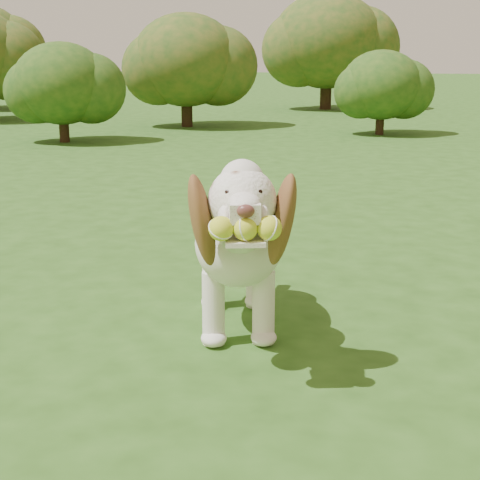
# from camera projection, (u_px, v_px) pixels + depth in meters

# --- Properties ---
(ground) EXTENTS (80.00, 80.00, 0.00)m
(ground) POSITION_uv_depth(u_px,v_px,m) (161.00, 300.00, 3.78)
(ground) COLOR #254A15
(ground) RESTS_ON ground
(dog) EXTENTS (0.68, 1.30, 0.85)m
(dog) POSITION_uv_depth(u_px,v_px,m) (237.00, 235.00, 3.25)
(dog) COLOR white
(dog) RESTS_ON ground
(shrub_a) EXTENTS (1.32, 1.32, 1.37)m
(shrub_a) POSITION_uv_depth(u_px,v_px,m) (61.00, 84.00, 10.10)
(shrub_a) COLOR #382314
(shrub_a) RESTS_ON ground
(shrub_i) EXTENTS (2.38, 2.38, 2.46)m
(shrub_i) POSITION_uv_depth(u_px,v_px,m) (327.00, 41.00, 15.69)
(shrub_i) COLOR #382314
(shrub_i) RESTS_ON ground
(shrub_b) EXTENTS (1.79, 1.79, 1.86)m
(shrub_b) POSITION_uv_depth(u_px,v_px,m) (186.00, 60.00, 12.12)
(shrub_b) COLOR #382314
(shrub_b) RESTS_ON ground
(shrub_c) EXTENTS (1.22, 1.22, 1.26)m
(shrub_c) POSITION_uv_depth(u_px,v_px,m) (382.00, 85.00, 11.04)
(shrub_c) COLOR #382314
(shrub_c) RESTS_ON ground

